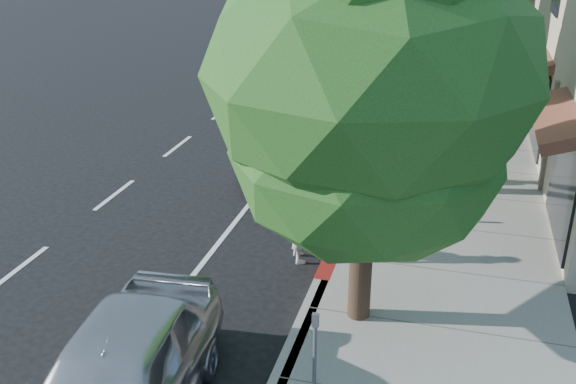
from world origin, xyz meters
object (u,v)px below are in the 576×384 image
(street_tree_1, at_px, (408,21))
(bicycle, at_px, (328,206))
(pedestrian, at_px, (417,152))
(silver_suv, at_px, (296,138))
(street_tree_0, at_px, (370,81))
(white_pickup, at_px, (394,58))
(dark_sedan, at_px, (360,109))
(dark_suv_far, at_px, (410,40))
(cyclist, at_px, (299,217))
(near_car_a, at_px, (117,383))

(street_tree_1, relative_size, bicycle, 3.34)
(street_tree_1, bearing_deg, pedestrian, 60.61)
(bicycle, height_order, silver_suv, silver_suv)
(pedestrian, bearing_deg, street_tree_0, 61.08)
(white_pickup, bearing_deg, dark_sedan, -89.63)
(street_tree_0, bearing_deg, bicycle, 110.10)
(dark_suv_far, bearing_deg, pedestrian, -80.12)
(street_tree_1, bearing_deg, bicycle, -117.98)
(street_tree_0, xyz_separation_m, bicycle, (-1.30, 3.55, -3.84))
(bicycle, distance_m, pedestrian, 3.68)
(cyclist, height_order, bicycle, cyclist)
(dark_sedan, height_order, pedestrian, pedestrian)
(near_car_a, bearing_deg, white_pickup, 82.05)
(dark_suv_far, xyz_separation_m, pedestrian, (1.84, -17.85, 0.12))
(near_car_a, height_order, pedestrian, pedestrian)
(street_tree_0, height_order, near_car_a, street_tree_0)
(cyclist, height_order, silver_suv, cyclist)
(cyclist, distance_m, dark_suv_far, 22.67)
(street_tree_0, relative_size, near_car_a, 1.51)
(dark_sedan, xyz_separation_m, white_pickup, (0.18, 8.35, 0.07))
(street_tree_1, bearing_deg, dark_sedan, 109.65)
(silver_suv, xyz_separation_m, dark_sedan, (1.31, 3.50, -0.00))
(dark_sedan, bearing_deg, dark_suv_far, 89.68)
(cyclist, bearing_deg, street_tree_0, -167.71)
(dark_sedan, bearing_deg, silver_suv, -109.28)
(silver_suv, relative_size, near_car_a, 1.16)
(silver_suv, height_order, dark_sedan, silver_suv)
(dark_sedan, distance_m, near_car_a, 14.53)
(dark_sedan, relative_size, white_pickup, 0.81)
(silver_suv, bearing_deg, street_tree_0, -71.73)
(pedestrian, bearing_deg, bicycle, 36.43)
(dark_suv_far, bearing_deg, street_tree_1, -81.69)
(bicycle, relative_size, dark_suv_far, 0.46)
(street_tree_0, distance_m, street_tree_1, 6.00)
(white_pickup, xyz_separation_m, pedestrian, (2.04, -12.58, 0.07))
(dark_sedan, xyz_separation_m, pedestrian, (2.22, -4.23, 0.14))
(dark_sedan, height_order, dark_suv_far, dark_suv_far)
(bicycle, distance_m, near_car_a, 7.21)
(bicycle, bearing_deg, dark_sedan, 0.41)
(street_tree_0, bearing_deg, pedestrian, 86.32)
(street_tree_0, bearing_deg, near_car_a, -128.51)
(silver_suv, bearing_deg, white_pickup, 78.64)
(street_tree_0, bearing_deg, street_tree_1, 90.00)
(cyclist, distance_m, bicycle, 1.68)
(street_tree_1, bearing_deg, dark_suv_far, 94.30)
(silver_suv, relative_size, dark_sedan, 1.19)
(street_tree_1, height_order, pedestrian, street_tree_1)
(dark_sedan, bearing_deg, cyclist, -87.52)
(dark_sedan, relative_size, near_car_a, 0.98)
(bicycle, relative_size, dark_sedan, 0.45)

